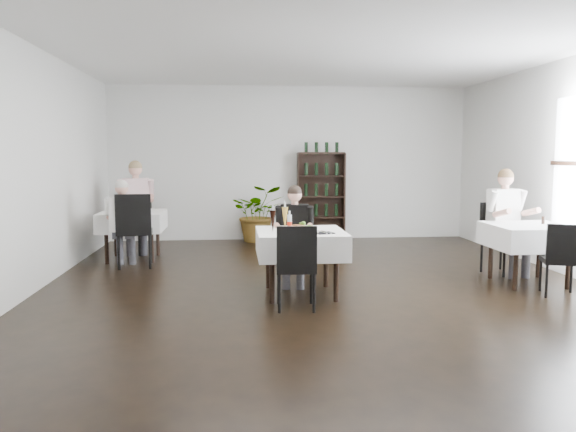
% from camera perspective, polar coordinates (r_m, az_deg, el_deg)
% --- Properties ---
extents(room_shell, '(9.00, 9.00, 9.00)m').
position_cam_1_polar(room_shell, '(6.62, 3.90, 4.80)').
color(room_shell, black).
rests_on(room_shell, ground).
extents(wine_shelf, '(0.90, 0.28, 1.75)m').
position_cam_1_polar(wine_shelf, '(11.00, 3.37, 1.95)').
color(wine_shelf, black).
rests_on(wine_shelf, ground).
extents(main_table, '(1.03, 1.03, 0.77)m').
position_cam_1_polar(main_table, '(6.66, 1.29, -2.78)').
color(main_table, black).
rests_on(main_table, ground).
extents(left_table, '(0.98, 0.98, 0.77)m').
position_cam_1_polar(left_table, '(9.24, -15.51, -0.49)').
color(left_table, black).
rests_on(left_table, ground).
extents(right_table, '(0.98, 0.98, 0.77)m').
position_cam_1_polar(right_table, '(7.87, 23.29, -1.91)').
color(right_table, black).
rests_on(right_table, ground).
extents(potted_tree, '(0.99, 0.86, 1.09)m').
position_cam_1_polar(potted_tree, '(10.80, -3.05, 0.26)').
color(potted_tree, '#266021').
rests_on(potted_tree, ground).
extents(main_chair_far, '(0.45, 0.45, 0.96)m').
position_cam_1_polar(main_chair_far, '(7.46, 1.05, -2.36)').
color(main_chair_far, black).
rests_on(main_chair_far, ground).
extents(main_chair_near, '(0.44, 0.45, 0.93)m').
position_cam_1_polar(main_chair_near, '(6.00, 0.84, -4.67)').
color(main_chair_near, black).
rests_on(main_chair_near, ground).
extents(left_chair_far, '(0.59, 0.59, 1.05)m').
position_cam_1_polar(left_chair_far, '(9.91, -15.28, -0.18)').
color(left_chair_far, black).
rests_on(left_chair_far, ground).
extents(left_chair_near, '(0.55, 0.55, 1.10)m').
position_cam_1_polar(left_chair_near, '(8.54, -15.35, -0.95)').
color(left_chair_near, black).
rests_on(left_chair_near, ground).
extents(right_chair_far, '(0.60, 0.60, 1.00)m').
position_cam_1_polar(right_chair_far, '(8.49, 20.61, -1.59)').
color(right_chair_far, black).
rests_on(right_chair_far, ground).
extents(right_chair_near, '(0.51, 0.51, 0.87)m').
position_cam_1_polar(right_chair_near, '(7.31, 26.07, -3.58)').
color(right_chair_near, black).
rests_on(right_chair_near, ground).
extents(diner_main, '(0.51, 0.53, 1.28)m').
position_cam_1_polar(diner_main, '(7.15, 0.65, -1.17)').
color(diner_main, '#42424A').
rests_on(diner_main, ground).
extents(diner_left_far, '(0.63, 0.65, 1.57)m').
position_cam_1_polar(diner_left_far, '(9.86, -15.18, 1.63)').
color(diner_left_far, '#42424A').
rests_on(diner_left_far, ground).
extents(diner_left_near, '(0.51, 0.52, 1.31)m').
position_cam_1_polar(diner_left_near, '(8.58, -16.40, -0.09)').
color(diner_left_near, '#42424A').
rests_on(diner_left_near, ground).
extents(diner_right_far, '(0.60, 0.63, 1.48)m').
position_cam_1_polar(diner_right_far, '(8.36, 21.41, 0.25)').
color(diner_right_far, '#42424A').
rests_on(diner_right_far, ground).
extents(plate_far, '(0.24, 0.24, 0.07)m').
position_cam_1_polar(plate_far, '(6.92, 1.18, -1.05)').
color(plate_far, white).
rests_on(plate_far, main_table).
extents(plate_near, '(0.31, 0.31, 0.09)m').
position_cam_1_polar(plate_near, '(6.48, 1.67, -1.52)').
color(plate_near, white).
rests_on(plate_near, main_table).
extents(pilsner_dark, '(0.07, 0.07, 0.32)m').
position_cam_1_polar(pilsner_dark, '(6.50, -1.55, -0.51)').
color(pilsner_dark, black).
rests_on(pilsner_dark, main_table).
extents(pilsner_lager, '(0.08, 0.08, 0.34)m').
position_cam_1_polar(pilsner_lager, '(6.75, -0.31, -0.20)').
color(pilsner_lager, gold).
rests_on(pilsner_lager, main_table).
extents(coke_bottle, '(0.06, 0.06, 0.23)m').
position_cam_1_polar(coke_bottle, '(6.68, 0.15, -0.65)').
color(coke_bottle, silver).
rests_on(coke_bottle, main_table).
extents(napkin_cutlery, '(0.24, 0.21, 0.02)m').
position_cam_1_polar(napkin_cutlery, '(6.43, 3.72, -1.71)').
color(napkin_cutlery, black).
rests_on(napkin_cutlery, main_table).
extents(pepper_mill, '(0.04, 0.04, 0.10)m').
position_cam_1_polar(pepper_mill, '(8.00, 24.49, -0.38)').
color(pepper_mill, black).
rests_on(pepper_mill, right_table).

